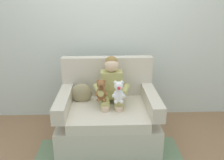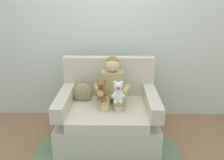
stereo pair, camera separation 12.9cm
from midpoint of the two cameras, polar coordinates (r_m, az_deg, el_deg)
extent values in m
plane|color=#936D4C|center=(3.00, -2.24, -14.38)|extent=(8.00, 8.00, 0.00)
cube|color=silver|center=(3.25, -2.56, 12.86)|extent=(6.00, 0.10, 2.60)
cube|color=beige|center=(2.91, -2.28, -11.62)|extent=(1.17, 0.90, 0.34)
cube|color=beige|center=(2.74, -2.35, -8.27)|extent=(0.89, 0.76, 0.12)
cube|color=beige|center=(3.03, -2.42, 1.02)|extent=(1.17, 0.14, 0.51)
cube|color=beige|center=(2.73, -13.33, -5.53)|extent=(0.14, 0.76, 0.17)
cube|color=beige|center=(2.72, 8.58, -5.27)|extent=(0.14, 0.76, 0.17)
cube|color=tan|center=(2.81, -1.46, -1.15)|extent=(0.26, 0.16, 0.34)
sphere|color=beige|center=(2.73, -1.51, 3.78)|extent=(0.17, 0.17, 0.17)
sphere|color=olive|center=(2.74, -1.51, 4.35)|extent=(0.16, 0.16, 0.16)
cylinder|color=tan|center=(2.76, -3.06, -5.43)|extent=(0.11, 0.26, 0.11)
cylinder|color=beige|center=(2.71, -3.04, -9.47)|extent=(0.09, 0.09, 0.30)
cylinder|color=tan|center=(2.76, 0.28, -5.39)|extent=(0.11, 0.26, 0.11)
cylinder|color=beige|center=(2.71, 0.39, -9.42)|extent=(0.09, 0.09, 0.30)
cylinder|color=tan|center=(2.71, -4.81, -2.48)|extent=(0.13, 0.27, 0.07)
cylinder|color=tan|center=(2.71, 1.96, -2.39)|extent=(0.13, 0.27, 0.07)
ellipsoid|color=white|center=(2.59, 0.18, -3.87)|extent=(0.12, 0.10, 0.16)
sphere|color=white|center=(2.54, 0.20, -1.51)|extent=(0.10, 0.10, 0.10)
sphere|color=#DB333D|center=(2.50, 0.24, -2.05)|extent=(0.04, 0.04, 0.04)
sphere|color=white|center=(2.53, -0.61, -0.63)|extent=(0.04, 0.04, 0.04)
sphere|color=white|center=(2.56, -1.06, -3.99)|extent=(0.04, 0.04, 0.04)
sphere|color=white|center=(2.57, -0.51, -5.45)|extent=(0.04, 0.04, 0.04)
sphere|color=white|center=(2.53, 0.99, -0.61)|extent=(0.04, 0.04, 0.04)
sphere|color=white|center=(2.56, 1.47, -3.95)|extent=(0.04, 0.04, 0.04)
sphere|color=white|center=(2.58, 0.95, -5.43)|extent=(0.04, 0.04, 0.04)
ellipsoid|color=brown|center=(2.65, -4.07, -3.42)|extent=(0.12, 0.10, 0.15)
sphere|color=brown|center=(2.60, -4.14, -1.12)|extent=(0.10, 0.10, 0.10)
sphere|color=#4C2D19|center=(2.56, -4.17, -1.64)|extent=(0.04, 0.04, 0.04)
sphere|color=brown|center=(2.59, -4.93, -0.27)|extent=(0.04, 0.04, 0.04)
sphere|color=brown|center=(2.62, -5.32, -3.53)|extent=(0.04, 0.04, 0.04)
sphere|color=brown|center=(2.63, -4.78, -4.95)|extent=(0.04, 0.04, 0.04)
sphere|color=brown|center=(2.59, -3.39, -0.25)|extent=(0.04, 0.04, 0.04)
sphere|color=brown|center=(2.62, -2.87, -3.50)|extent=(0.04, 0.04, 0.04)
sphere|color=brown|center=(2.63, -3.37, -4.94)|extent=(0.04, 0.04, 0.04)
ellipsoid|color=#998C66|center=(2.91, -8.83, -3.33)|extent=(0.26, 0.12, 0.26)
camera|label=1|loc=(0.06, -91.43, -0.51)|focal=36.78mm
camera|label=2|loc=(0.06, 88.57, 0.51)|focal=36.78mm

